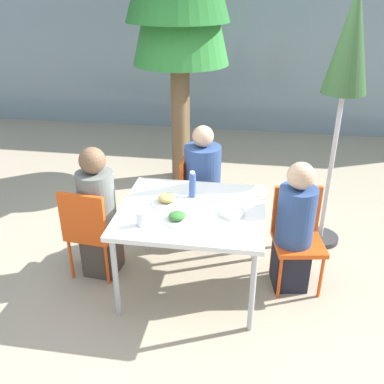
{
  "coord_description": "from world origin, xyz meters",
  "views": [
    {
      "loc": [
        0.46,
        -2.95,
        2.4
      ],
      "look_at": [
        0.0,
        0.0,
        0.9
      ],
      "focal_mm": 40.0,
      "sensor_mm": 36.0,
      "label": 1
    }
  ],
  "objects_px": {
    "chair_right": "(297,230)",
    "person_right": "(294,230)",
    "person_far": "(202,188)",
    "drinking_cup": "(141,219)",
    "person_left": "(98,216)",
    "salad_bowl": "(231,212)",
    "closed_umbrella": "(349,53)",
    "bottle": "(192,185)",
    "chair_left": "(90,227)",
    "chair_far": "(195,191)"
  },
  "relations": [
    {
      "from": "person_far",
      "to": "drinking_cup",
      "type": "relative_size",
      "value": 11.01
    },
    {
      "from": "salad_bowl",
      "to": "drinking_cup",
      "type": "bearing_deg",
      "value": -158.0
    },
    {
      "from": "person_left",
      "to": "closed_umbrella",
      "type": "relative_size",
      "value": 0.5
    },
    {
      "from": "chair_right",
      "to": "closed_umbrella",
      "type": "relative_size",
      "value": 0.36
    },
    {
      "from": "person_left",
      "to": "bottle",
      "type": "xyz_separation_m",
      "value": [
        0.8,
        0.13,
        0.29
      ]
    },
    {
      "from": "person_left",
      "to": "chair_far",
      "type": "xyz_separation_m",
      "value": [
        0.73,
        0.74,
        -0.07
      ]
    },
    {
      "from": "person_left",
      "to": "bottle",
      "type": "relative_size",
      "value": 5.2
    },
    {
      "from": "chair_right",
      "to": "chair_far",
      "type": "distance_m",
      "value": 1.13
    },
    {
      "from": "person_left",
      "to": "salad_bowl",
      "type": "relative_size",
      "value": 6.06
    },
    {
      "from": "chair_far",
      "to": "bottle",
      "type": "height_order",
      "value": "bottle"
    },
    {
      "from": "chair_left",
      "to": "person_left",
      "type": "relative_size",
      "value": 0.72
    },
    {
      "from": "person_left",
      "to": "chair_far",
      "type": "height_order",
      "value": "person_left"
    },
    {
      "from": "person_left",
      "to": "person_right",
      "type": "xyz_separation_m",
      "value": [
        1.65,
        0.06,
        -0.02
      ]
    },
    {
      "from": "chair_left",
      "to": "bottle",
      "type": "relative_size",
      "value": 3.73
    },
    {
      "from": "closed_umbrella",
      "to": "bottle",
      "type": "distance_m",
      "value": 1.7
    },
    {
      "from": "closed_umbrella",
      "to": "chair_left",
      "type": "bearing_deg",
      "value": -156.39
    },
    {
      "from": "person_right",
      "to": "person_far",
      "type": "distance_m",
      "value": 1.05
    },
    {
      "from": "person_left",
      "to": "person_right",
      "type": "relative_size",
      "value": 1.04
    },
    {
      "from": "person_left",
      "to": "person_far",
      "type": "distance_m",
      "value": 1.06
    },
    {
      "from": "person_left",
      "to": "closed_umbrella",
      "type": "xyz_separation_m",
      "value": [
        2.01,
        0.83,
        1.27
      ]
    },
    {
      "from": "person_left",
      "to": "chair_right",
      "type": "height_order",
      "value": "person_left"
    },
    {
      "from": "chair_left",
      "to": "chair_far",
      "type": "distance_m",
      "value": 1.13
    },
    {
      "from": "chair_left",
      "to": "person_right",
      "type": "height_order",
      "value": "person_right"
    },
    {
      "from": "chair_right",
      "to": "person_right",
      "type": "relative_size",
      "value": 0.75
    },
    {
      "from": "chair_left",
      "to": "bottle",
      "type": "bearing_deg",
      "value": 19.06
    },
    {
      "from": "closed_umbrella",
      "to": "person_far",
      "type": "bearing_deg",
      "value": -173.38
    },
    {
      "from": "person_far",
      "to": "bottle",
      "type": "distance_m",
      "value": 0.63
    },
    {
      "from": "person_far",
      "to": "salad_bowl",
      "type": "height_order",
      "value": "person_far"
    },
    {
      "from": "person_right",
      "to": "salad_bowl",
      "type": "height_order",
      "value": "person_right"
    },
    {
      "from": "chair_far",
      "to": "salad_bowl",
      "type": "distance_m",
      "value": 0.99
    },
    {
      "from": "bottle",
      "to": "chair_left",
      "type": "bearing_deg",
      "value": -166.39
    },
    {
      "from": "person_left",
      "to": "salad_bowl",
      "type": "distance_m",
      "value": 1.17
    },
    {
      "from": "drinking_cup",
      "to": "chair_left",
      "type": "bearing_deg",
      "value": 150.81
    },
    {
      "from": "person_left",
      "to": "person_right",
      "type": "bearing_deg",
      "value": 7.53
    },
    {
      "from": "bottle",
      "to": "person_far",
      "type": "bearing_deg",
      "value": 88.8
    },
    {
      "from": "chair_left",
      "to": "person_left",
      "type": "height_order",
      "value": "person_left"
    },
    {
      "from": "chair_far",
      "to": "person_far",
      "type": "bearing_deg",
      "value": 58.11
    },
    {
      "from": "chair_right",
      "to": "drinking_cup",
      "type": "xyz_separation_m",
      "value": [
        -1.19,
        -0.53,
        0.31
      ]
    },
    {
      "from": "bottle",
      "to": "salad_bowl",
      "type": "relative_size",
      "value": 1.17
    },
    {
      "from": "chair_far",
      "to": "drinking_cup",
      "type": "height_order",
      "value": "drinking_cup"
    },
    {
      "from": "closed_umbrella",
      "to": "person_right",
      "type": "bearing_deg",
      "value": -114.8
    },
    {
      "from": "person_far",
      "to": "closed_umbrella",
      "type": "relative_size",
      "value": 0.5
    },
    {
      "from": "chair_right",
      "to": "drinking_cup",
      "type": "bearing_deg",
      "value": 14.46
    },
    {
      "from": "person_right",
      "to": "salad_bowl",
      "type": "bearing_deg",
      "value": 10.13
    },
    {
      "from": "chair_far",
      "to": "chair_right",
      "type": "bearing_deg",
      "value": 57.18
    },
    {
      "from": "chair_far",
      "to": "bottle",
      "type": "xyz_separation_m",
      "value": [
        0.07,
        -0.61,
        0.37
      ]
    },
    {
      "from": "chair_far",
      "to": "closed_umbrella",
      "type": "relative_size",
      "value": 0.36
    },
    {
      "from": "chair_right",
      "to": "chair_far",
      "type": "xyz_separation_m",
      "value": [
        -0.96,
        0.59,
        0.0
      ]
    },
    {
      "from": "chair_left",
      "to": "bottle",
      "type": "distance_m",
      "value": 0.95
    },
    {
      "from": "person_right",
      "to": "person_left",
      "type": "bearing_deg",
      "value": -7.45
    }
  ]
}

